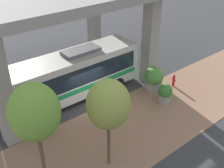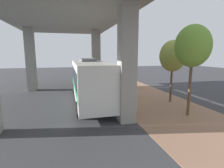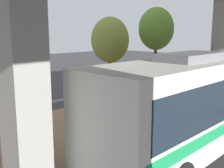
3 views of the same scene
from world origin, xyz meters
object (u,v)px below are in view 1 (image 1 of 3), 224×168
at_px(fire_hydrant, 174,80).
at_px(planter_back, 154,79).
at_px(planter_middle, 104,110).
at_px(planter_front, 165,93).
at_px(bus, 70,75).
at_px(street_tree_far, 108,105).
at_px(street_tree_near, 35,113).

relative_size(fire_hydrant, planter_back, 0.54).
bearing_deg(planter_middle, planter_front, -102.52).
distance_m(bus, street_tree_far, 6.90).
distance_m(fire_hydrant, planter_front, 2.36).
bearing_deg(planter_front, bus, 47.60).
bearing_deg(planter_back, fire_hydrant, -113.85).
relative_size(planter_middle, street_tree_near, 0.28).
bearing_deg(fire_hydrant, bus, 63.95).
distance_m(planter_middle, street_tree_near, 6.71).
bearing_deg(fire_hydrant, planter_front, 115.11).
relative_size(fire_hydrant, planter_middle, 0.62).
height_order(planter_front, street_tree_near, street_tree_near).
distance_m(planter_front, planter_middle, 4.62).
bearing_deg(street_tree_far, street_tree_near, 76.84).
bearing_deg(planter_front, street_tree_near, 97.58).
bearing_deg(planter_middle, planter_back, -82.68).
relative_size(planter_middle, planter_back, 0.87).
height_order(bus, street_tree_far, street_tree_far).
distance_m(planter_front, street_tree_far, 7.50).
xyz_separation_m(planter_middle, planter_back, (0.66, -5.14, 0.10)).
distance_m(planter_front, planter_back, 1.79).
xyz_separation_m(planter_front, street_tree_near, (-1.29, 9.72, 3.65)).
xyz_separation_m(planter_front, street_tree_far, (-2.04, 6.54, 3.04)).
bearing_deg(street_tree_far, fire_hydrant, -70.71).
xyz_separation_m(bus, planter_front, (-4.39, -4.80, -1.22)).
xyz_separation_m(bus, street_tree_near, (-5.68, 4.92, 2.43)).
relative_size(planter_back, street_tree_near, 0.32).
distance_m(planter_front, street_tree_near, 10.46).
height_order(fire_hydrant, planter_back, planter_back).
distance_m(street_tree_near, street_tree_far, 3.32).
height_order(bus, planter_back, bus).
relative_size(street_tree_near, street_tree_far, 1.13).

